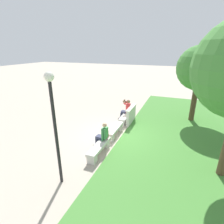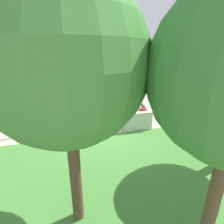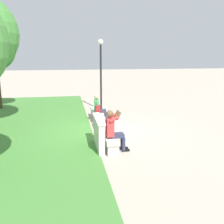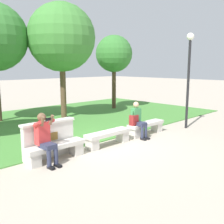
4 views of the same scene
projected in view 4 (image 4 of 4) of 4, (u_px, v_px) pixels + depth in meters
name	position (u px, v px, depth m)	size (l,w,h in m)	color
ground_plane	(108.00, 145.00, 8.32)	(80.00, 80.00, 0.00)	#B2A593
grass_strip	(39.00, 123.00, 11.41)	(17.48, 8.00, 0.03)	#478438
bench_main	(56.00, 149.00, 6.96)	(1.67, 0.40, 0.45)	beige
bench_near	(108.00, 136.00, 8.27)	(1.67, 0.40, 0.45)	beige
bench_mid	(146.00, 127.00, 9.57)	(1.67, 0.40, 0.45)	beige
backrest_wall_with_plaque	(49.00, 139.00, 7.16)	(1.57, 0.24, 1.01)	beige
person_photographer	(45.00, 136.00, 6.59)	(0.48, 0.73, 1.32)	black
person_distant	(138.00, 119.00, 9.09)	(0.48, 0.69, 1.26)	black
backpack	(134.00, 120.00, 9.06)	(0.28, 0.24, 0.43)	maroon
tree_behind_wall	(61.00, 38.00, 11.95)	(3.11, 3.11, 5.31)	brown
tree_right_background	(114.00, 54.00, 14.83)	(2.08, 2.08, 4.20)	#4C3826
lamp_post	(189.00, 67.00, 10.19)	(0.28, 0.28, 3.73)	black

